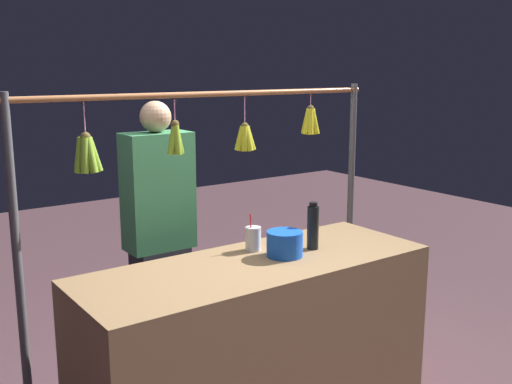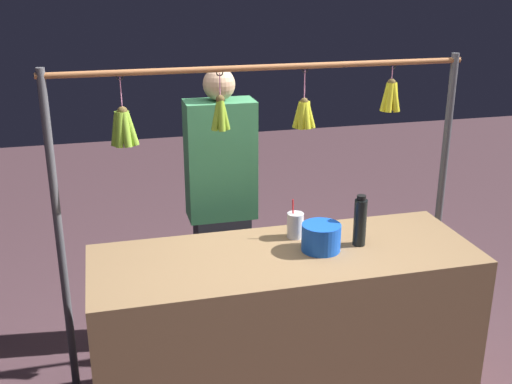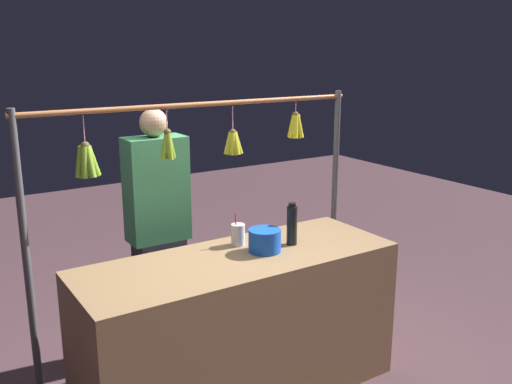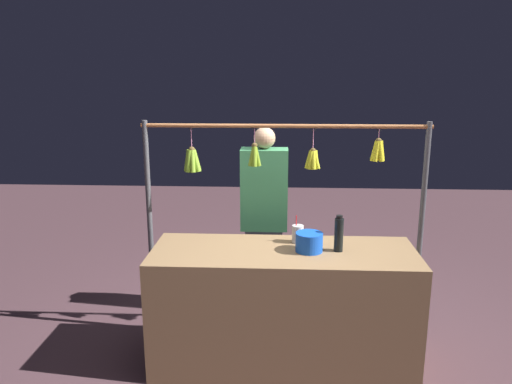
% 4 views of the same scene
% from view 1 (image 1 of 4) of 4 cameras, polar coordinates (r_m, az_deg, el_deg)
% --- Properties ---
extents(market_counter, '(1.98, 0.71, 0.92)m').
position_cam_1_polar(market_counter, '(3.45, 0.06, -13.86)').
color(market_counter, olive).
rests_on(market_counter, ground).
extents(display_rack, '(2.30, 0.14, 1.84)m').
position_cam_1_polar(display_rack, '(3.51, -4.55, 1.00)').
color(display_rack, '#4C4C51').
rests_on(display_rack, ground).
extents(water_bottle, '(0.07, 0.07, 0.27)m').
position_cam_1_polar(water_bottle, '(3.49, 5.37, -3.27)').
color(water_bottle, black).
rests_on(water_bottle, market_counter).
extents(blue_bucket, '(0.20, 0.20, 0.14)m').
position_cam_1_polar(blue_bucket, '(3.36, 2.71, -4.89)').
color(blue_bucket, blue).
rests_on(blue_bucket, market_counter).
extents(drink_cup, '(0.09, 0.09, 0.22)m').
position_cam_1_polar(drink_cup, '(3.46, -0.27, -4.40)').
color(drink_cup, silver).
rests_on(drink_cup, market_counter).
extents(vendor_person, '(0.42, 0.23, 1.75)m').
position_cam_1_polar(vendor_person, '(3.86, -9.04, -4.74)').
color(vendor_person, '#2D2D38').
rests_on(vendor_person, ground).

